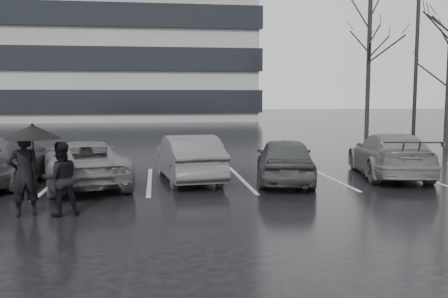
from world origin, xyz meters
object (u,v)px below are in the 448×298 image
Objects in this scene: tree_north at (368,68)px; car_west_a at (188,158)px; car_main at (285,160)px; pedestrian_left at (24,174)px; car_east at (390,155)px; pedestrian_right at (61,179)px; lamp_post at (416,57)px; car_west_b at (85,163)px; car_west_c at (7,160)px.

car_west_a is at bearing -129.62° from tree_north.
car_main is 2.22× the size of pedestrian_left.
pedestrian_left is 0.21× the size of tree_north.
car_main is 0.83× the size of car_east.
car_east is 10.15m from pedestrian_right.
pedestrian_right reaches higher than car_west_a.
car_west_a is at bearing 10.45° from car_east.
lamp_post is at bearing -163.33° from pedestrian_left.
pedestrian_left is 1.13× the size of pedestrian_right.
lamp_post is (13.52, 10.15, 3.45)m from pedestrian_right.
car_west_b is 2.92× the size of pedestrian_right.
lamp_post is 1.09× the size of tree_north.
car_main is at bearing 157.43° from car_west_a.
tree_north is (15.78, 18.51, 3.36)m from pedestrian_left.
lamp_post is (14.28, 10.07, 3.35)m from pedestrian_left.
car_west_a is 5.04m from pedestrian_right.
car_west_c is 4.88m from pedestrian_right.
car_west_b is at bearing -154.13° from lamp_post.
car_west_a is 0.50× the size of tree_north.
pedestrian_left is at bearing 32.39° from car_east.
car_main is 8.13m from car_west_c.
tree_north reaches higher than car_east.
tree_north is at bearing -148.91° from pedestrian_right.
car_east is at bearing -111.11° from tree_north.
car_west_c is (-5.27, 0.26, -0.00)m from car_west_a.
car_west_a reaches higher than car_west_b.
car_west_a is 3.01m from car_west_b.
car_east is (11.65, -0.38, 0.00)m from car_west_c.
lamp_post is at bearing -127.68° from car_main.
pedestrian_right is at bearing 34.34° from car_east.
lamp_post is at bearing -167.04° from car_west_b.
car_main is at bearing -170.22° from pedestrian_right.
tree_north is at bearing -137.05° from car_west_a.
pedestrian_left is at bearing 64.72° from car_west_b.
car_west_b is 9.35m from car_east.
car_west_b is (-2.97, -0.45, -0.05)m from car_west_a.
pedestrian_right is 24.14m from tree_north.
lamp_post is at bearing -112.23° from car_east.
lamp_post is (15.81, 5.84, 3.55)m from car_west_c.
car_west_b is 0.50× the size of lamp_post.
car_west_a is at bearing -151.83° from pedestrian_left.
car_west_b is 0.54× the size of tree_north.
pedestrian_right is at bearing -128.94° from tree_north.
car_main reaches higher than car_west_b.
lamp_post reaches higher than pedestrian_left.
car_main is 10.94m from lamp_post.
lamp_post is (4.16, 6.22, 3.55)m from car_east.
car_east is 10.83m from pedestrian_left.
pedestrian_right is at bearing 46.20° from car_west_a.
pedestrian_right is (2.29, -4.31, 0.10)m from car_west_c.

